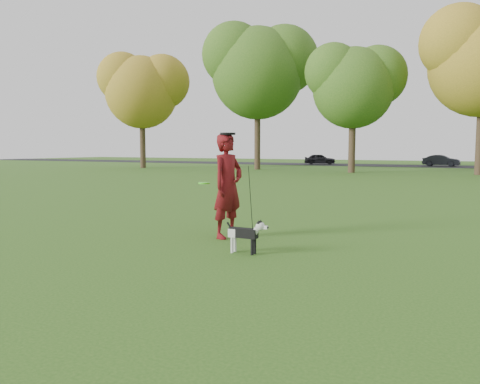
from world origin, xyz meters
The scene contains 8 objects.
ground centered at (0.00, 0.00, 0.00)m, with size 120.00×120.00×0.00m, color #285116.
road centered at (0.00, 40.00, 0.01)m, with size 120.00×7.00×0.02m, color black.
man centered at (-0.48, 0.50, 1.02)m, with size 0.75×0.49×2.05m, color #590C0D.
dog centered at (0.46, -0.61, 0.36)m, with size 0.78×0.16×0.59m.
car_left centered at (-10.76, 40.00, 0.57)m, with size 1.29×3.20×1.09m, color black.
car_mid centered at (0.95, 40.00, 0.55)m, with size 1.12×3.22×1.06m, color black.
man_held_items centered at (0.28, -0.08, 0.91)m, with size 1.64×1.26×1.66m.
tree_row centered at (-1.43, 26.07, 7.41)m, with size 51.74×8.86×12.01m.
Camera 1 is at (3.82, -7.51, 1.77)m, focal length 35.00 mm.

